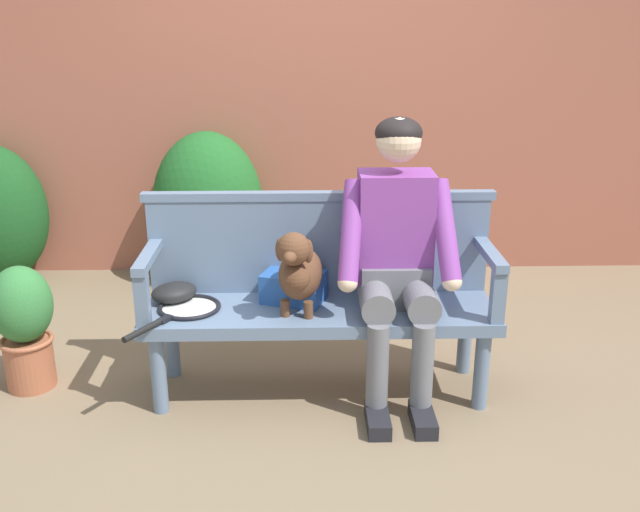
{
  "coord_description": "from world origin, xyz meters",
  "views": [
    {
      "loc": [
        -0.08,
        -3.06,
        1.75
      ],
      "look_at": [
        0.0,
        0.0,
        0.69
      ],
      "focal_mm": 39.96,
      "sensor_mm": 36.0,
      "label": 1
    }
  ],
  "objects": [
    {
      "name": "bench_backrest",
      "position": [
        0.0,
        0.2,
        0.69
      ],
      "size": [
        1.67,
        0.06,
        0.5
      ],
      "color": "slate",
      "rests_on": "garden_bench"
    },
    {
      "name": "garden_bench",
      "position": [
        0.0,
        0.0,
        0.38
      ],
      "size": [
        1.63,
        0.47,
        0.44
      ],
      "color": "slate",
      "rests_on": "ground"
    },
    {
      "name": "hedge_bush_far_right",
      "position": [
        -0.71,
        1.55,
        0.51
      ],
      "size": [
        0.73,
        0.69,
        1.01
      ],
      "primitive_type": "ellipsoid",
      "color": "#1E5B23",
      "rests_on": "ground"
    },
    {
      "name": "sports_bag",
      "position": [
        -0.12,
        0.08,
        0.51
      ],
      "size": [
        0.33,
        0.28,
        0.14
      ],
      "primitive_type": "cube",
      "rotation": [
        0.0,
        0.0,
        -0.34
      ],
      "color": "#2856A3",
      "rests_on": "garden_bench"
    },
    {
      "name": "person_seated",
      "position": [
        0.35,
        -0.01,
        0.72
      ],
      "size": [
        0.56,
        0.63,
        1.31
      ],
      "color": "black",
      "rests_on": "ground"
    },
    {
      "name": "tennis_racket",
      "position": [
        -0.62,
        -0.04,
        0.45
      ],
      "size": [
        0.43,
        0.56,
        0.03
      ],
      "color": "black",
      "rests_on": "garden_bench"
    },
    {
      "name": "ground_plane",
      "position": [
        0.0,
        0.0,
        0.0
      ],
      "size": [
        40.0,
        40.0,
        0.0
      ],
      "primitive_type": "plane",
      "color": "#7A664C"
    },
    {
      "name": "baseball_glove",
      "position": [
        -0.69,
        0.08,
        0.49
      ],
      "size": [
        0.28,
        0.26,
        0.09
      ],
      "primitive_type": "ellipsoid",
      "rotation": [
        0.0,
        0.0,
        0.58
      ],
      "color": "black",
      "rests_on": "garden_bench"
    },
    {
      "name": "dog_on_bench",
      "position": [
        -0.1,
        -0.06,
        0.65
      ],
      "size": [
        0.25,
        0.41,
        0.41
      ],
      "color": "brown",
      "rests_on": "garden_bench"
    },
    {
      "name": "bench_armrest_right_end",
      "position": [
        0.78,
        -0.08,
        0.64
      ],
      "size": [
        0.06,
        0.47,
        0.28
      ],
      "color": "slate",
      "rests_on": "garden_bench"
    },
    {
      "name": "potted_plant",
      "position": [
        -1.41,
        0.08,
        0.34
      ],
      "size": [
        0.29,
        0.29,
        0.62
      ],
      "color": "#A85B3D",
      "rests_on": "ground"
    },
    {
      "name": "brick_garden_fence",
      "position": [
        0.0,
        1.88,
        1.08
      ],
      "size": [
        8.0,
        0.3,
        2.15
      ],
      "primitive_type": "cube",
      "color": "#9E5642",
      "rests_on": "ground"
    },
    {
      "name": "bench_armrest_left_end",
      "position": [
        -0.78,
        -0.08,
        0.64
      ],
      "size": [
        0.06,
        0.47,
        0.28
      ],
      "color": "slate",
      "rests_on": "garden_bench"
    }
  ]
}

